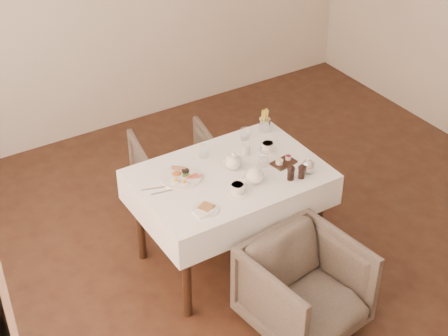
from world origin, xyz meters
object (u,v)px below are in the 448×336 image
table (229,187)px  armchair_near (305,288)px  breakfast_plate (181,177)px  armchair_far (175,168)px  teapot_centre (233,161)px

table → armchair_near: 0.87m
table → breakfast_plate: breakfast_plate is taller
armchair_far → teapot_centre: bearing=101.4°
table → armchair_far: size_ratio=2.04×
table → armchair_far: 0.94m
table → armchair_near: bearing=-85.8°
armchair_far → teapot_centre: 0.99m
teapot_centre → table: bearing=-136.5°
table → teapot_centre: (0.05, 0.03, 0.18)m
armchair_far → breakfast_plate: (-0.34, -0.74, 0.48)m
armchair_near → breakfast_plate: (-0.36, 0.94, 0.45)m
armchair_far → teapot_centre: teapot_centre is taller
table → breakfast_plate: 0.35m
breakfast_plate → teapot_centre: bearing=-36.1°
armchair_near → teapot_centre: size_ratio=4.20×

